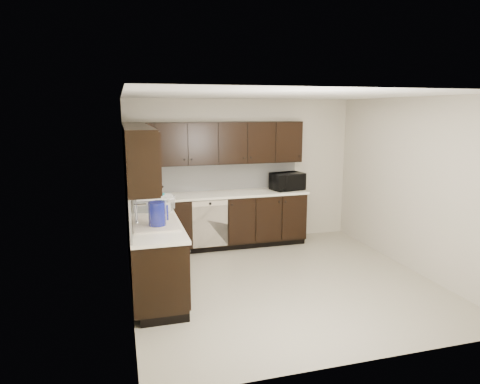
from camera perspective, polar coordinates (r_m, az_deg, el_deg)
The scene contains 20 objects.
floor at distance 6.03m, azimuth 5.58°, elevation -11.75°, with size 4.00×4.00×0.00m, color #AAA48D.
ceiling at distance 5.57m, azimuth 6.06°, elevation 12.72°, with size 4.00×4.00×0.00m, color white.
wall_back at distance 7.54m, azimuth 0.22°, elevation 2.77°, with size 4.00×0.02×2.50m, color #BCB5A1.
wall_left at distance 5.28m, azimuth -14.82°, elevation -1.13°, with size 0.02×4.00×2.50m, color #BCB5A1.
wall_right at distance 6.66m, azimuth 22.03°, elevation 0.88°, with size 0.02×4.00×2.50m, color #BCB5A1.
wall_front at distance 3.93m, azimuth 16.61°, elevation -5.34°, with size 4.00×0.02×2.50m, color #BCB5A1.
lower_cabinets at distance 6.65m, azimuth -6.05°, elevation -5.80°, with size 3.00×2.80×0.90m.
countertop at distance 6.52m, azimuth -6.15°, elevation -1.54°, with size 3.03×2.83×0.04m.
backsplash at distance 6.64m, azimuth -8.29°, elevation 0.93°, with size 3.00×2.80×0.48m.
upper_cabinets at distance 6.47m, azimuth -7.28°, elevation 5.97°, with size 3.00×2.80×0.70m.
dishwasher at distance 6.95m, azimuth -4.00°, elevation -3.88°, with size 0.58×0.04×0.78m.
sink at distance 5.37m, azimuth -11.21°, elevation -4.83°, with size 0.54×0.82×0.42m.
microwave at distance 7.48m, azimuth 6.31°, elevation 1.41°, with size 0.54×0.37×0.30m, color black.
soap_bottle_a at distance 5.92m, azimuth -9.87°, elevation -1.67°, with size 0.09×0.10×0.21m, color gray.
soap_bottle_b at distance 6.45m, azimuth -13.38°, elevation -0.61°, with size 0.10×0.10×0.25m, color gray.
toaster_oven at distance 7.01m, azimuth -12.57°, elevation 0.30°, with size 0.38×0.28×0.24m, color #AEAEB0.
storage_bin at distance 6.05m, azimuth -11.30°, elevation -1.55°, with size 0.48×0.36×0.19m, color silver.
blue_pitcher at distance 5.19m, azimuth -11.00°, elevation -2.96°, with size 0.20×0.20×0.30m, color navy.
teal_tumbler at distance 6.15m, azimuth -10.45°, elevation -1.18°, with size 0.10×0.10×0.22m, color #0E909B.
paper_towel_roll at distance 6.66m, azimuth -10.91°, elevation 0.16°, with size 0.14×0.14×0.32m, color white.
Camera 1 is at (-2.06, -5.17, 2.32)m, focal length 32.00 mm.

